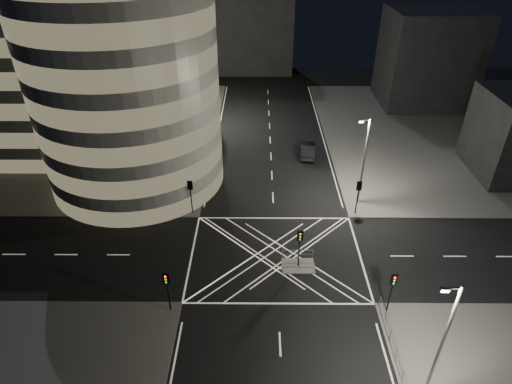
{
  "coord_description": "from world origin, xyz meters",
  "views": [
    {
      "loc": [
        -1.68,
        -30.86,
        27.11
      ],
      "look_at": [
        -1.92,
        6.5,
        3.0
      ],
      "focal_mm": 30.0,
      "sensor_mm": 36.0,
      "label": 1
    }
  ],
  "objects_px": {
    "traffic_signal_fr": "(358,191)",
    "street_lamp_left_near": "(189,146)",
    "street_lamp_left_far": "(206,91)",
    "street_lamp_right_near": "(442,341)",
    "traffic_signal_nl": "(167,285)",
    "sedan": "(308,150)",
    "central_island": "(298,266)",
    "traffic_signal_nr": "(392,286)",
    "traffic_signal_island": "(300,242)",
    "traffic_signal_fl": "(191,191)",
    "street_lamp_right_far": "(364,159)"
  },
  "relations": [
    {
      "from": "traffic_signal_nr",
      "to": "traffic_signal_island",
      "type": "bearing_deg",
      "value": 142.07
    },
    {
      "from": "central_island",
      "to": "sedan",
      "type": "xyz_separation_m",
      "value": [
        2.95,
        21.74,
        0.78
      ]
    },
    {
      "from": "traffic_signal_nr",
      "to": "traffic_signal_island",
      "type": "height_order",
      "value": "same"
    },
    {
      "from": "traffic_signal_fr",
      "to": "street_lamp_left_near",
      "type": "bearing_deg",
      "value": 164.08
    },
    {
      "from": "central_island",
      "to": "traffic_signal_island",
      "type": "height_order",
      "value": "traffic_signal_island"
    },
    {
      "from": "street_lamp_right_far",
      "to": "street_lamp_right_near",
      "type": "height_order",
      "value": "same"
    },
    {
      "from": "traffic_signal_nl",
      "to": "street_lamp_left_far",
      "type": "xyz_separation_m",
      "value": [
        -0.64,
        36.8,
        2.63
      ]
    },
    {
      "from": "traffic_signal_fl",
      "to": "traffic_signal_nr",
      "type": "height_order",
      "value": "same"
    },
    {
      "from": "traffic_signal_nl",
      "to": "street_lamp_left_far",
      "type": "height_order",
      "value": "street_lamp_left_far"
    },
    {
      "from": "traffic_signal_nl",
      "to": "sedan",
      "type": "bearing_deg",
      "value": 63.05
    },
    {
      "from": "traffic_signal_nl",
      "to": "traffic_signal_island",
      "type": "relative_size",
      "value": 1.0
    },
    {
      "from": "traffic_signal_nl",
      "to": "traffic_signal_fr",
      "type": "relative_size",
      "value": 1.0
    },
    {
      "from": "central_island",
      "to": "traffic_signal_island",
      "type": "bearing_deg",
      "value": 0.0
    },
    {
      "from": "street_lamp_left_near",
      "to": "traffic_signal_island",
      "type": "bearing_deg",
      "value": -49.73
    },
    {
      "from": "traffic_signal_fr",
      "to": "street_lamp_right_far",
      "type": "bearing_deg",
      "value": 73.89
    },
    {
      "from": "street_lamp_right_far",
      "to": "street_lamp_left_near",
      "type": "bearing_deg",
      "value": 170.97
    },
    {
      "from": "traffic_signal_nr",
      "to": "traffic_signal_island",
      "type": "distance_m",
      "value": 8.62
    },
    {
      "from": "street_lamp_left_far",
      "to": "street_lamp_right_near",
      "type": "distance_m",
      "value": 47.88
    },
    {
      "from": "traffic_signal_fl",
      "to": "street_lamp_right_far",
      "type": "distance_m",
      "value": 18.55
    },
    {
      "from": "central_island",
      "to": "traffic_signal_nr",
      "type": "height_order",
      "value": "traffic_signal_nr"
    },
    {
      "from": "traffic_signal_island",
      "to": "street_lamp_left_near",
      "type": "distance_m",
      "value": 17.89
    },
    {
      "from": "central_island",
      "to": "traffic_signal_nr",
      "type": "distance_m",
      "value": 9.08
    },
    {
      "from": "traffic_signal_island",
      "to": "sedan",
      "type": "xyz_separation_m",
      "value": [
        2.95,
        21.74,
        -2.06
      ]
    },
    {
      "from": "traffic_signal_nl",
      "to": "street_lamp_left_near",
      "type": "distance_m",
      "value": 18.99
    },
    {
      "from": "traffic_signal_fr",
      "to": "street_lamp_right_near",
      "type": "bearing_deg",
      "value": -88.25
    },
    {
      "from": "street_lamp_right_near",
      "to": "sedan",
      "type": "xyz_separation_m",
      "value": [
        -4.48,
        34.24,
        -4.69
      ]
    },
    {
      "from": "traffic_signal_nl",
      "to": "street_lamp_right_near",
      "type": "xyz_separation_m",
      "value": [
        18.24,
        -7.2,
        2.63
      ]
    },
    {
      "from": "traffic_signal_nl",
      "to": "sedan",
      "type": "distance_m",
      "value": 30.41
    },
    {
      "from": "traffic_signal_nr",
      "to": "sedan",
      "type": "distance_m",
      "value": 27.39
    },
    {
      "from": "traffic_signal_fl",
      "to": "traffic_signal_fr",
      "type": "relative_size",
      "value": 1.0
    },
    {
      "from": "street_lamp_right_near",
      "to": "central_island",
      "type": "bearing_deg",
      "value": 120.75
    },
    {
      "from": "street_lamp_left_far",
      "to": "traffic_signal_nr",
      "type": "bearing_deg",
      "value": -63.64
    },
    {
      "from": "sedan",
      "to": "street_lamp_left_near",
      "type": "bearing_deg",
      "value": 36.53
    },
    {
      "from": "street_lamp_left_far",
      "to": "sedan",
      "type": "relative_size",
      "value": 1.93
    },
    {
      "from": "traffic_signal_nl",
      "to": "street_lamp_right_near",
      "type": "height_order",
      "value": "street_lamp_right_near"
    },
    {
      "from": "traffic_signal_island",
      "to": "sedan",
      "type": "relative_size",
      "value": 0.77
    },
    {
      "from": "traffic_signal_nr",
      "to": "street_lamp_right_near",
      "type": "bearing_deg",
      "value": -84.96
    },
    {
      "from": "traffic_signal_nl",
      "to": "traffic_signal_island",
      "type": "xyz_separation_m",
      "value": [
        10.8,
        5.3,
        0.0
      ]
    },
    {
      "from": "traffic_signal_fr",
      "to": "street_lamp_left_near",
      "type": "distance_m",
      "value": 19.14
    },
    {
      "from": "traffic_signal_fl",
      "to": "street_lamp_right_near",
      "type": "xyz_separation_m",
      "value": [
        18.24,
        -20.8,
        2.63
      ]
    },
    {
      "from": "traffic_signal_fl",
      "to": "traffic_signal_fr",
      "type": "height_order",
      "value": "same"
    },
    {
      "from": "traffic_signal_fr",
      "to": "traffic_signal_fl",
      "type": "bearing_deg",
      "value": 180.0
    },
    {
      "from": "traffic_signal_nr",
      "to": "street_lamp_left_near",
      "type": "relative_size",
      "value": 0.4
    },
    {
      "from": "traffic_signal_fr",
      "to": "traffic_signal_island",
      "type": "xyz_separation_m",
      "value": [
        -6.8,
        -8.3,
        0.0
      ]
    },
    {
      "from": "traffic_signal_nr",
      "to": "traffic_signal_fl",
      "type": "bearing_deg",
      "value": 142.31
    },
    {
      "from": "traffic_signal_fl",
      "to": "central_island",
      "type": "bearing_deg",
      "value": -37.54
    },
    {
      "from": "traffic_signal_nr",
      "to": "street_lamp_left_far",
      "type": "bearing_deg",
      "value": 116.36
    },
    {
      "from": "traffic_signal_fl",
      "to": "sedan",
      "type": "relative_size",
      "value": 0.77
    },
    {
      "from": "central_island",
      "to": "street_lamp_right_near",
      "type": "relative_size",
      "value": 0.3
    },
    {
      "from": "central_island",
      "to": "traffic_signal_nl",
      "type": "relative_size",
      "value": 0.75
    }
  ]
}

